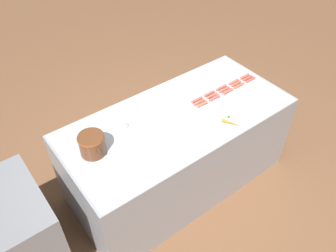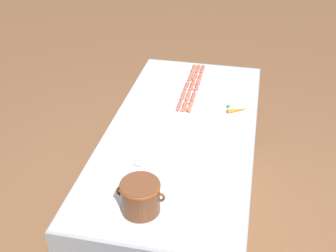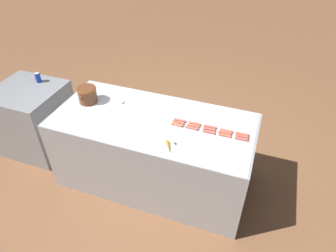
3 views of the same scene
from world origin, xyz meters
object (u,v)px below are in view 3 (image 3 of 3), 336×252
at_px(serving_spoon, 126,103).
at_px(hot_dog_9, 178,122).
at_px(hot_dog_2, 209,132).
at_px(hot_dog_1, 225,135).
at_px(hot_dog_4, 177,125).
at_px(carrot, 169,147).
at_px(hot_dog_14, 180,120).
at_px(hot_dog_13, 195,123).
at_px(soda_can, 38,78).
at_px(hot_dog_12, 210,127).
at_px(hot_dog_10, 242,134).
at_px(hot_dog_8, 194,126).
at_px(hot_dog_7, 209,129).
at_px(bean_pot, 87,94).
at_px(hot_dog_0, 242,139).
at_px(hot_dog_5, 242,136).
at_px(hot_dog_3, 192,128).
at_px(hot_dog_11, 226,131).
at_px(back_cabinet, 34,119).
at_px(hot_dog_6, 225,133).

bearing_deg(serving_spoon, hot_dog_9, -102.82).
height_order(hot_dog_2, hot_dog_9, same).
distance_m(hot_dog_1, serving_spoon, 1.19).
bearing_deg(hot_dog_4, hot_dog_2, -90.55).
bearing_deg(carrot, hot_dog_14, 4.03).
bearing_deg(hot_dog_13, hot_dog_14, 90.23).
bearing_deg(hot_dog_2, hot_dog_13, 63.34).
distance_m(hot_dog_2, soda_can, 2.30).
height_order(hot_dog_12, serving_spoon, hot_dog_12).
distance_m(hot_dog_1, carrot, 0.58).
relative_size(hot_dog_10, hot_dog_13, 1.00).
xyz_separation_m(hot_dog_2, hot_dog_12, (0.08, 0.01, 0.00)).
relative_size(hot_dog_2, carrot, 0.81).
height_order(hot_dog_8, hot_dog_14, same).
xyz_separation_m(hot_dog_7, bean_pot, (0.04, 1.43, 0.09)).
height_order(hot_dog_7, soda_can, soda_can).
distance_m(hot_dog_0, hot_dog_14, 0.66).
bearing_deg(hot_dog_12, hot_dog_5, -97.18).
height_order(hot_dog_4, soda_can, soda_can).
height_order(hot_dog_4, hot_dog_12, same).
bearing_deg(hot_dog_3, hot_dog_5, -85.44).
distance_m(hot_dog_0, hot_dog_7, 0.33).
xyz_separation_m(hot_dog_9, hot_dog_11, (0.04, -0.50, 0.00)).
xyz_separation_m(hot_dog_9, bean_pot, (0.04, 1.10, 0.09)).
bearing_deg(hot_dog_9, back_cabinet, 89.64).
bearing_deg(hot_dog_12, serving_spoon, 83.60).
xyz_separation_m(hot_dog_6, bean_pot, (0.04, 1.59, 0.09)).
distance_m(hot_dog_8, hot_dog_11, 0.33).
bearing_deg(back_cabinet, hot_dog_5, -90.27).
bearing_deg(hot_dog_3, hot_dog_6, -83.05).
xyz_separation_m(back_cabinet, hot_dog_6, (-0.01, -2.49, 0.47)).
xyz_separation_m(hot_dog_5, serving_spoon, (0.15, 1.34, -0.01)).
xyz_separation_m(hot_dog_1, soda_can, (0.27, 2.44, 0.04)).
height_order(hot_dog_9, soda_can, soda_can).
bearing_deg(carrot, hot_dog_7, -37.05).
height_order(hot_dog_11, carrot, carrot).
relative_size(hot_dog_14, soda_can, 1.10).
height_order(hot_dog_8, carrot, carrot).
bearing_deg(hot_dog_8, carrot, 161.60).
relative_size(hot_dog_0, hot_dog_4, 1.00).
bearing_deg(hot_dog_4, hot_dog_10, -83.34).
bearing_deg(hot_dog_10, hot_dog_9, 93.24).
height_order(hot_dog_13, carrot, carrot).
distance_m(hot_dog_1, hot_dog_5, 0.17).
bearing_deg(hot_dog_1, back_cabinet, 88.78).
bearing_deg(hot_dog_5, bean_pot, 88.67).
bearing_deg(hot_dog_3, hot_dog_9, 76.08).
bearing_deg(hot_dog_12, hot_dog_6, -104.09).
xyz_separation_m(hot_dog_4, hot_dog_12, (0.08, -0.33, 0.00)).
xyz_separation_m(hot_dog_1, hot_dog_7, (0.04, 0.16, 0.00)).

